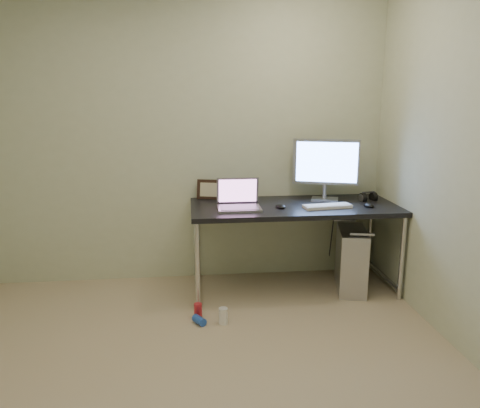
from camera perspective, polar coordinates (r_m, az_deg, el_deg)
name	(u,v)px	position (r m, az deg, el deg)	size (l,w,h in m)	color
floor	(194,387)	(2.92, -5.57, -21.34)	(3.50, 3.50, 0.00)	tan
wall_back	(188,143)	(4.19, -6.32, 7.45)	(3.50, 0.02, 2.50)	beige
desk	(294,213)	(4.01, 6.57, -1.11)	(1.74, 0.76, 0.75)	black
tower_computer	(351,259)	(4.19, 13.40, -6.57)	(0.34, 0.55, 0.57)	silver
cable_a	(332,232)	(4.50, 11.16, -3.36)	(0.01, 0.01, 0.70)	black
cable_b	(342,234)	(4.52, 12.32, -3.62)	(0.01, 0.01, 0.72)	black
can_red	(198,311)	(3.66, -5.13, -12.81)	(0.06, 0.06, 0.11)	red
can_white	(223,316)	(3.56, -2.06, -13.47)	(0.07, 0.07, 0.12)	white
can_blue	(199,320)	(3.58, -4.99, -13.94)	(0.06, 0.06, 0.11)	blue
laptop	(239,201)	(3.84, -0.17, 0.33)	(0.35, 0.29, 0.24)	#ABABB2
monitor	(326,165)	(4.16, 10.43, 4.72)	(0.56, 0.24, 0.54)	#ABABB2
keyboard	(327,206)	(3.93, 10.61, -0.27)	(0.40, 0.13, 0.02)	white
mouse_right	(369,204)	(4.04, 15.44, -0.03)	(0.08, 0.12, 0.04)	black
mouse_left	(281,205)	(3.87, 4.97, -0.17)	(0.07, 0.12, 0.04)	black
headphones	(368,197)	(4.28, 15.35, 0.78)	(0.16, 0.10, 0.10)	black
picture_frame	(209,189)	(4.18, -3.77, 1.78)	(0.22, 0.03, 0.18)	black
webcam	(238,189)	(4.16, -0.28, 1.83)	(0.05, 0.04, 0.13)	silver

